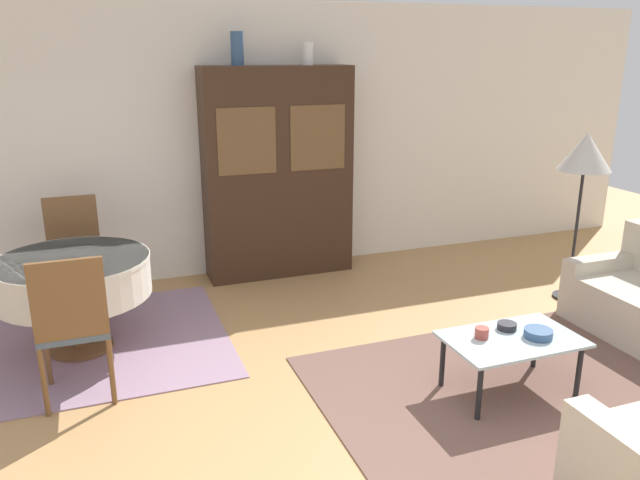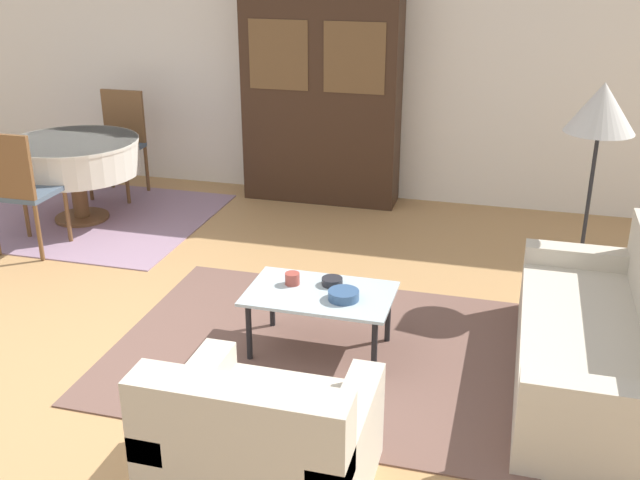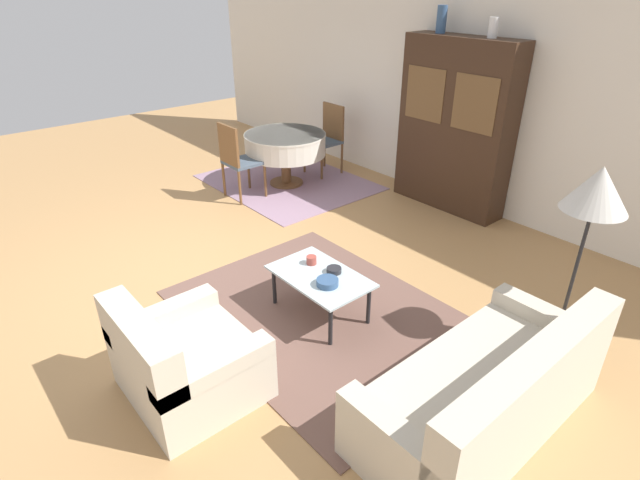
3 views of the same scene
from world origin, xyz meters
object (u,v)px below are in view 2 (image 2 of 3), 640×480
(floor_lamp, at_px, (601,114))
(dining_chair_far, at_px, (120,137))
(coffee_table, at_px, (320,299))
(dining_table, at_px, (75,157))
(bowl, at_px, (344,295))
(cup, at_px, (292,279))
(display_cabinet, at_px, (321,93))
(couch, at_px, (607,345))
(armchair, at_px, (263,448))
(bowl_small, at_px, (332,281))
(dining_chair_near, at_px, (19,185))

(floor_lamp, bearing_deg, dining_chair_far, 163.72)
(coffee_table, relative_size, dining_table, 0.78)
(coffee_table, bearing_deg, dining_chair_far, 137.69)
(bowl, bearing_deg, cup, 161.05)
(display_cabinet, relative_size, cup, 22.75)
(couch, xyz_separation_m, floor_lamp, (-0.09, 1.21, 1.04))
(floor_lamp, bearing_deg, armchair, -119.78)
(armchair, height_order, bowl, armchair)
(bowl_small, bearing_deg, coffee_table, -110.01)
(coffee_table, distance_m, bowl_small, 0.15)
(couch, xyz_separation_m, dining_chair_far, (-4.39, 2.46, 0.29))
(display_cabinet, distance_m, cup, 2.89)
(dining_chair_near, bearing_deg, bowl_small, -15.40)
(couch, xyz_separation_m, cup, (-1.87, 0.05, 0.16))
(dining_chair_near, relative_size, dining_chair_far, 1.00)
(dining_table, distance_m, floor_lamp, 4.39)
(display_cabinet, bearing_deg, bowl_small, -73.50)
(display_cabinet, bearing_deg, floor_lamp, -34.68)
(armchair, height_order, coffee_table, armchair)
(dining_table, distance_m, bowl_small, 3.18)
(dining_table, bearing_deg, couch, -20.78)
(dining_table, height_order, floor_lamp, floor_lamp)
(dining_table, relative_size, bowl, 6.14)
(dining_chair_far, relative_size, floor_lamp, 0.66)
(armchair, bearing_deg, dining_chair_near, 141.55)
(coffee_table, relative_size, bowl, 4.80)
(armchair, distance_m, dining_chair_near, 3.62)
(dining_chair_near, bearing_deg, dining_table, 90.00)
(display_cabinet, xyz_separation_m, dining_table, (-1.96, -1.16, -0.45))
(dining_table, relative_size, dining_chair_far, 1.13)
(dining_chair_far, distance_m, floor_lamp, 4.54)
(display_cabinet, bearing_deg, armchair, -78.36)
(display_cabinet, bearing_deg, dining_chair_near, -135.07)
(bowl, bearing_deg, dining_chair_far, 138.69)
(couch, height_order, armchair, couch)
(coffee_table, distance_m, bowl, 0.18)
(armchair, relative_size, dining_chair_near, 0.91)
(floor_lamp, bearing_deg, couch, -85.80)
(bowl_small, bearing_deg, bowl, -56.94)
(floor_lamp, height_order, cup, floor_lamp)
(cup, bearing_deg, dining_chair_near, 162.05)
(dining_table, bearing_deg, coffee_table, -31.70)
(dining_table, bearing_deg, armchair, -47.09)
(bowl, xyz_separation_m, bowl_small, (-0.12, 0.18, -0.01))
(dining_chair_far, bearing_deg, cup, 136.33)
(dining_table, bearing_deg, cup, -32.59)
(dining_chair_far, height_order, bowl_small, dining_chair_far)
(dining_chair_near, height_order, dining_chair_far, same)
(display_cabinet, height_order, dining_table, display_cabinet)
(dining_chair_far, bearing_deg, floor_lamp, 163.72)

